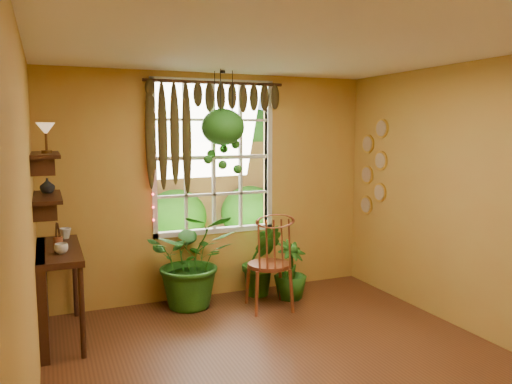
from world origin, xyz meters
The scene contains 23 objects.
floor centered at (0.00, 0.00, 0.00)m, with size 4.50×4.50×0.00m, color #592E19.
ceiling centered at (0.00, 0.00, 2.70)m, with size 4.50×4.50×0.00m, color white.
wall_back centered at (0.00, 2.25, 1.35)m, with size 4.00×4.00×0.00m, color #B9973F.
wall_left centered at (-2.00, 0.00, 1.35)m, with size 4.50×4.50×0.00m, color #B9973F.
wall_right centered at (2.00, 0.00, 1.35)m, with size 4.50×4.50×0.00m, color #B9973F.
window centered at (0.00, 2.28, 1.70)m, with size 1.52×0.10×1.86m.
valance_vine centered at (-0.08, 2.16, 2.28)m, with size 1.70×0.12×1.10m.
string_lights centered at (-0.76, 2.19, 1.75)m, with size 0.03×0.03×1.54m, color #FF2633, non-canonical shape.
wall_plates centered at (1.98, 1.79, 1.55)m, with size 0.04×0.32×1.10m, color beige, non-canonical shape.
counter_ledge centered at (-1.91, 1.60, 0.55)m, with size 0.40×1.20×0.90m.
shelf_lower centered at (-1.88, 1.60, 1.40)m, with size 0.25×0.90×0.04m, color #3B1C10.
shelf_upper centered at (-1.88, 1.60, 1.80)m, with size 0.25×0.90×0.04m, color #3B1C10.
backyard centered at (0.24, 6.87, 1.28)m, with size 14.00×10.00×12.00m.
windsor_chair centered at (0.41, 1.52, 0.37)m, with size 0.54×0.57×1.29m.
potted_plant_left centered at (-0.37, 1.95, 0.56)m, with size 1.00×0.87×1.11m, color #1D4813.
potted_plant_mid centered at (0.52, 2.00, 0.44)m, with size 0.49×0.39×0.89m, color #1D4813.
potted_plant_right centered at (0.79, 1.75, 0.35)m, with size 0.39×0.39×0.70m, color #1D4813.
hanging_basket centered at (0.01, 1.95, 2.01)m, with size 0.49×0.49×1.18m.
cup_a centered at (-1.78, 1.35, 0.95)m, with size 0.12×0.12×0.10m, color silver.
cup_b centered at (-1.72, 2.03, 0.96)m, with size 0.12×0.12×0.11m, color beige.
brush_jar centered at (-1.80, 1.62, 1.02)m, with size 0.09×0.09×0.31m.
shelf_vase centered at (-1.87, 1.78, 1.49)m, with size 0.14×0.14×0.15m, color #B2AD99.
tiffany_lamp centered at (-1.86, 1.51, 2.02)m, with size 0.17×0.17×0.28m.
Camera 1 is at (-1.88, -3.47, 2.03)m, focal length 35.00 mm.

